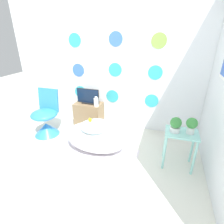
{
  "coord_description": "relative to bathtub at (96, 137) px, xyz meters",
  "views": [
    {
      "loc": [
        0.96,
        -1.38,
        1.76
      ],
      "look_at": [
        0.26,
        0.84,
        0.71
      ],
      "focal_mm": 28.0,
      "sensor_mm": 36.0,
      "label": 1
    }
  ],
  "objects": [
    {
      "name": "ground_plane",
      "position": [
        0.01,
        -0.84,
        -0.23
      ],
      "size": [
        12.0,
        12.0,
        0.0
      ],
      "primitive_type": "plane",
      "color": "silver"
    },
    {
      "name": "wall_back_dotted",
      "position": [
        0.01,
        0.94,
        1.07
      ],
      "size": [
        4.24,
        0.05,
        2.6
      ],
      "color": "white",
      "rests_on": "ground_plane"
    },
    {
      "name": "rug",
      "position": [
        0.05,
        -0.17,
        -0.23
      ],
      "size": [
        1.3,
        0.66,
        0.01
      ],
      "color": "silver",
      "rests_on": "ground_plane"
    },
    {
      "name": "bathtub",
      "position": [
        0.0,
        0.0,
        0.0
      ],
      "size": [
        1.01,
        0.6,
        0.46
      ],
      "color": "white",
      "rests_on": "ground_plane"
    },
    {
      "name": "rubber_duck",
      "position": [
        -0.12,
        0.07,
        0.26
      ],
      "size": [
        0.06,
        0.06,
        0.07
      ],
      "color": "yellow",
      "rests_on": "bathtub"
    },
    {
      "name": "chair",
      "position": [
        -1.07,
        0.16,
        0.04
      ],
      "size": [
        0.48,
        0.48,
        0.85
      ],
      "color": "#338CE0",
      "rests_on": "ground_plane"
    },
    {
      "name": "tv_cabinet",
      "position": [
        -0.45,
        0.72,
        0.02
      ],
      "size": [
        0.54,
        0.34,
        0.49
      ],
      "color": "#8E704C",
      "rests_on": "ground_plane"
    },
    {
      "name": "tv",
      "position": [
        -0.45,
        0.72,
        0.39
      ],
      "size": [
        0.46,
        0.12,
        0.3
      ],
      "color": "black",
      "rests_on": "tv_cabinet"
    },
    {
      "name": "vase",
      "position": [
        -0.24,
        0.62,
        0.35
      ],
      "size": [
        0.09,
        0.09,
        0.19
      ],
      "color": "white",
      "rests_on": "tv_cabinet"
    },
    {
      "name": "side_table",
      "position": [
        1.26,
        -0.01,
        0.2
      ],
      "size": [
        0.43,
        0.32,
        0.55
      ],
      "color": "#99E0D8",
      "rests_on": "ground_plane"
    },
    {
      "name": "potted_plant_left",
      "position": [
        1.16,
        -0.02,
        0.43
      ],
      "size": [
        0.15,
        0.15,
        0.21
      ],
      "color": "white",
      "rests_on": "side_table"
    },
    {
      "name": "potted_plant_right",
      "position": [
        1.35,
        -0.01,
        0.45
      ],
      "size": [
        0.14,
        0.14,
        0.22
      ],
      "color": "white",
      "rests_on": "side_table"
    }
  ]
}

